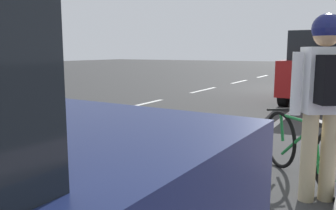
% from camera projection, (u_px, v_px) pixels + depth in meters
% --- Properties ---
extents(ground, '(76.10, 76.10, 0.00)m').
position_uv_depth(ground, '(299.00, 90.00, 13.11)').
color(ground, '#373737').
extents(lane_stripe_centre, '(0.14, 48.40, 0.01)m').
position_uv_depth(lane_stripe_centre, '(224.00, 85.00, 15.03)').
color(lane_stripe_centre, white).
rests_on(lane_stripe_centre, ground).
extents(lane_stripe_bike_edge, '(0.12, 47.56, 0.01)m').
position_uv_depth(lane_stripe_bike_edge, '(318.00, 91.00, 12.77)').
color(lane_stripe_bike_edge, white).
rests_on(lane_stripe_bike_edge, ground).
extents(parked_suv_red_second, '(2.04, 4.74, 1.99)m').
position_uv_depth(parked_suv_red_second, '(326.00, 66.00, 10.05)').
color(parked_suv_red_second, maroon).
rests_on(parked_suv_red_second, ground).
extents(bicycle_at_curb, '(1.21, 1.33, 0.77)m').
position_uv_depth(bicycle_at_curb, '(304.00, 149.00, 3.88)').
color(bicycle_at_curb, black).
rests_on(bicycle_at_curb, ground).
extents(cyclist_with_backpack, '(0.55, 0.53, 1.80)m').
position_uv_depth(cyclist_with_backpack, '(325.00, 89.00, 3.26)').
color(cyclist_with_backpack, '#C6B284').
rests_on(cyclist_with_backpack, ground).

